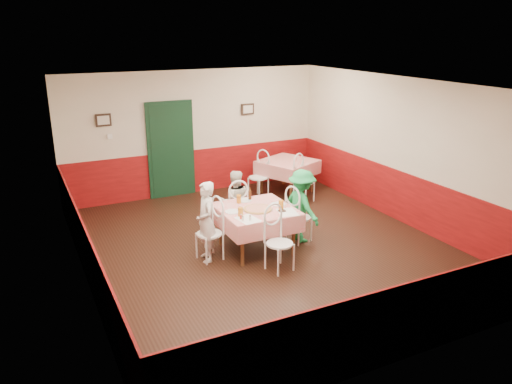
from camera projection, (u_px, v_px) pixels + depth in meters
name	position (u px, v px, depth m)	size (l,w,h in m)	color
floor	(265.00, 247.00, 8.77)	(7.00, 7.00, 0.00)	black
ceiling	(266.00, 85.00, 7.89)	(7.00, 7.00, 0.00)	white
back_wall	(195.00, 133.00, 11.31)	(6.00, 0.10, 2.80)	beige
front_wall	(415.00, 249.00, 5.35)	(6.00, 0.10, 2.80)	beige
left_wall	(78.00, 195.00, 7.07)	(0.10, 7.00, 2.80)	beige
right_wall	(404.00, 151.00, 9.59)	(0.10, 7.00, 2.80)	beige
wainscot_back	(197.00, 171.00, 11.58)	(6.00, 0.03, 1.00)	maroon
wainscot_front	(406.00, 321.00, 5.64)	(6.00, 0.03, 1.00)	maroon
wainscot_left	(86.00, 253.00, 7.36)	(0.03, 7.00, 1.00)	maroon
wainscot_right	(399.00, 196.00, 9.86)	(0.03, 7.00, 1.00)	maroon
door	(171.00, 151.00, 11.13)	(0.96, 0.06, 2.10)	black
picture_left	(103.00, 120.00, 10.29)	(0.32, 0.03, 0.26)	black
picture_right	(248.00, 109.00, 11.67)	(0.32, 0.03, 0.26)	black
thermostat	(110.00, 136.00, 10.44)	(0.10, 0.03, 0.10)	white
main_table	(256.00, 229.00, 8.54)	(1.22, 1.22, 0.77)	red
second_table	(287.00, 177.00, 11.57)	(1.12, 1.12, 0.77)	red
chair_left	(209.00, 234.00, 8.17)	(0.42, 0.42, 0.90)	white
chair_right	(299.00, 217.00, 8.87)	(0.42, 0.42, 0.90)	white
chair_far	(236.00, 210.00, 9.25)	(0.42, 0.42, 0.90)	white
chair_near	(280.00, 244.00, 7.79)	(0.42, 0.42, 0.90)	white
chair_second_a	(258.00, 178.00, 11.24)	(0.42, 0.42, 0.90)	white
chair_second_b	(304.00, 182.00, 10.91)	(0.42, 0.42, 0.90)	white
pizza	(258.00, 209.00, 8.35)	(0.47, 0.47, 0.03)	#B74723
plate_left	(232.00, 212.00, 8.25)	(0.25, 0.25, 0.01)	white
plate_right	(278.00, 204.00, 8.60)	(0.25, 0.25, 0.01)	white
plate_far	(245.00, 200.00, 8.80)	(0.25, 0.25, 0.01)	white
glass_a	(240.00, 212.00, 8.04)	(0.08, 0.08, 0.15)	#BF7219
glass_b	(281.00, 205.00, 8.36)	(0.08, 0.08, 0.15)	#BF7219
glass_c	(239.00, 199.00, 8.66)	(0.08, 0.08, 0.15)	#BF7219
beer_bottle	(250.00, 194.00, 8.80)	(0.06, 0.06, 0.21)	#381C0A
shaker_a	(243.00, 219.00, 7.84)	(0.04, 0.04, 0.09)	silver
shaker_b	(250.00, 218.00, 7.87)	(0.04, 0.04, 0.09)	silver
shaker_c	(241.00, 217.00, 7.93)	(0.04, 0.04, 0.09)	#B23319
menu_left	(248.00, 219.00, 7.94)	(0.30, 0.40, 0.00)	white
menu_right	(287.00, 212.00, 8.24)	(0.30, 0.40, 0.00)	white
wallet	(282.00, 211.00, 8.28)	(0.11, 0.09, 0.02)	black
diner_left	(206.00, 222.00, 8.08)	(0.49, 0.32, 1.34)	gray
diner_far	(235.00, 202.00, 9.25)	(0.58, 0.45, 1.19)	gray
diner_right	(302.00, 206.00, 8.83)	(0.85, 0.49, 1.32)	gray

